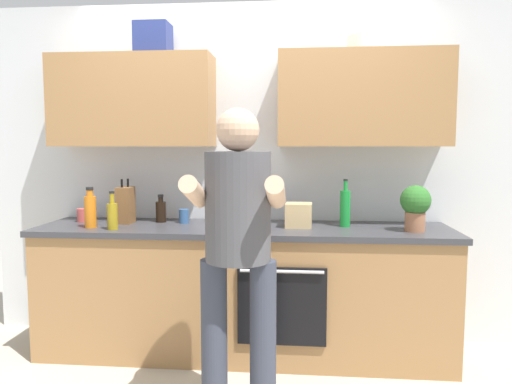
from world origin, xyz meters
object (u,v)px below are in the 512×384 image
object	(u,v)px
potted_herb	(415,205)
bottle_soda	(345,208)
bottle_vinegar	(219,206)
bottle_wine	(264,211)
cup_ceramic	(83,215)
person_standing	(238,239)
bottle_hotsauce	(257,213)
knife_block	(125,205)
bottle_juice	(90,210)
bottle_oil	(112,215)
bottle_soy	(161,211)
grocery_bag_bread	(299,215)
cup_tea	(184,216)

from	to	relation	value
potted_herb	bottle_soda	bearing A→B (deg)	161.26
bottle_vinegar	potted_herb	distance (m)	1.34
bottle_wine	cup_ceramic	bearing A→B (deg)	172.90
person_standing	bottle_hotsauce	world-z (taller)	person_standing
bottle_soda	bottle_vinegar	bearing A→B (deg)	175.97
person_standing	knife_block	size ratio (longest dim) A/B	5.15
bottle_juice	cup_ceramic	world-z (taller)	bottle_juice
bottle_wine	bottle_soda	world-z (taller)	bottle_soda
cup_ceramic	bottle_oil	bearing A→B (deg)	-40.93
bottle_hotsauce	bottle_juice	distance (m)	1.14
bottle_vinegar	bottle_soda	bearing A→B (deg)	-4.03
cup_ceramic	bottle_vinegar	bearing A→B (deg)	1.42
bottle_vinegar	knife_block	bearing A→B (deg)	-174.89
bottle_soy	grocery_bag_bread	distance (m)	1.01
bottle_vinegar	bottle_soy	world-z (taller)	bottle_vinegar
person_standing	bottle_hotsauce	xyz separation A→B (m)	(0.04, 0.62, 0.05)
cup_ceramic	knife_block	bearing A→B (deg)	-5.95
cup_tea	grocery_bag_bread	xyz separation A→B (m)	(0.82, -0.09, 0.03)
bottle_soy	grocery_bag_bread	bearing A→B (deg)	-6.94
grocery_bag_bread	bottle_wine	bearing A→B (deg)	-160.41
bottle_juice	cup_tea	size ratio (longest dim) A/B	2.76
bottle_soda	knife_block	size ratio (longest dim) A/B	1.03
bottle_oil	bottle_soy	bearing A→B (deg)	55.52
bottle_oil	knife_block	world-z (taller)	knife_block
person_standing	bottle_hotsauce	distance (m)	0.62
bottle_vinegar	cup_tea	bearing A→B (deg)	-176.62
bottle_soda	grocery_bag_bread	xyz separation A→B (m)	(-0.32, -0.05, -0.05)
person_standing	bottle_hotsauce	size ratio (longest dim) A/B	5.64
bottle_soy	bottle_hotsauce	xyz separation A→B (m)	(0.73, -0.34, 0.04)
potted_herb	person_standing	bearing A→B (deg)	-145.54
cup_tea	cup_ceramic	size ratio (longest dim) A/B	1.03
bottle_wine	bottle_juice	distance (m)	1.18
cup_ceramic	grocery_bag_bread	size ratio (longest dim) A/B	0.55
person_standing	grocery_bag_bread	distance (m)	0.89
bottle_vinegar	bottle_soy	size ratio (longest dim) A/B	1.46
knife_block	grocery_bag_bread	distance (m)	1.24
knife_block	person_standing	bearing A→B (deg)	-43.52
bottle_wine	cup_ceramic	world-z (taller)	bottle_wine
grocery_bag_bread	bottle_vinegar	bearing A→B (deg)	169.31
bottle_soy	bottle_hotsauce	world-z (taller)	bottle_hotsauce
bottle_oil	cup_tea	bearing A→B (deg)	36.86
bottle_oil	bottle_soda	xyz separation A→B (m)	(1.55, 0.26, 0.03)
cup_tea	grocery_bag_bread	distance (m)	0.83
bottle_oil	cup_ceramic	bearing A→B (deg)	139.07
bottle_oil	potted_herb	bearing A→B (deg)	3.19
bottle_hotsauce	cup_tea	xyz separation A→B (m)	(-0.55, 0.31, -0.08)
cup_ceramic	grocery_bag_bread	world-z (taller)	grocery_bag_bread
bottle_juice	potted_herb	size ratio (longest dim) A/B	0.92
bottle_juice	potted_herb	xyz separation A→B (m)	(2.16, 0.05, 0.05)
bottle_vinegar	bottle_juice	bearing A→B (deg)	-162.53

